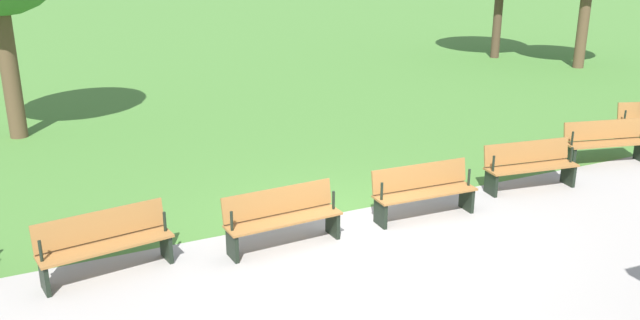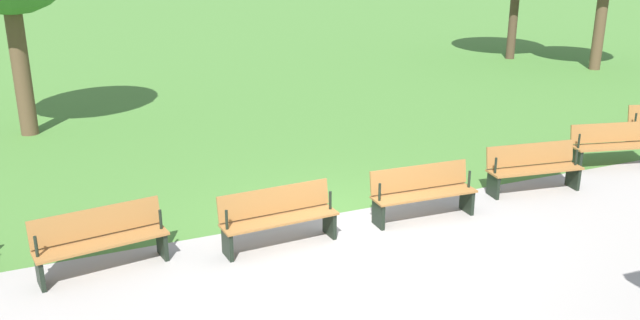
% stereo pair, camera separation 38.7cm
% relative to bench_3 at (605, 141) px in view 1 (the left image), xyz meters
% --- Properties ---
extents(ground_plane, '(120.00, 120.00, 0.00)m').
position_rel_bench_3_xyz_m(ground_plane, '(6.39, 0.83, -0.47)').
color(ground_plane, '#477A33').
extents(path_paving, '(42.90, 5.08, 0.01)m').
position_rel_bench_3_xyz_m(path_paving, '(6.39, 2.53, -0.47)').
color(path_paving, '#A39E99').
rests_on(path_paving, ground).
extents(bench_3, '(1.88, 0.89, 0.89)m').
position_rel_bench_3_xyz_m(bench_3, '(0.00, 0.00, 0.00)').
color(bench_3, '#996633').
rests_on(bench_3, ground).
extents(bench_4, '(1.86, 0.73, 0.89)m').
position_rel_bench_3_xyz_m(bench_4, '(2.53, 0.48, 0.00)').
color(bench_4, '#996633').
rests_on(bench_4, ground).
extents(bench_5, '(1.84, 0.56, 0.89)m').
position_rel_bench_3_xyz_m(bench_5, '(5.10, 0.73, 0.00)').
color(bench_5, '#996633').
rests_on(bench_5, ground).
extents(bench_6, '(1.84, 0.56, 0.89)m').
position_rel_bench_3_xyz_m(bench_6, '(7.68, 0.73, 0.00)').
color(bench_6, '#996633').
rests_on(bench_6, ground).
extents(bench_7, '(1.86, 0.73, 0.89)m').
position_rel_bench_3_xyz_m(bench_7, '(10.25, 0.48, 0.00)').
color(bench_7, '#996633').
rests_on(bench_7, ground).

